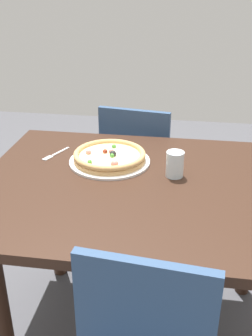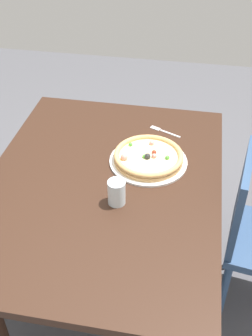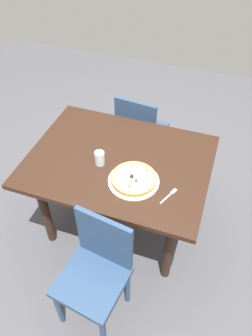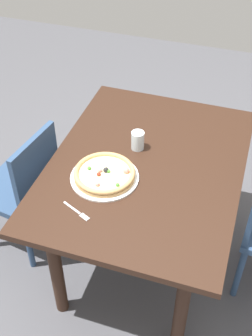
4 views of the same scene
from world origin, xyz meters
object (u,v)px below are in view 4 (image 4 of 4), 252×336
at_px(chair_near, 24,187).
at_px(plate, 105,177).
at_px(drinking_glass, 138,140).
at_px(pizza, 105,174).
at_px(fork, 78,212).
at_px(dining_table, 146,179).

distance_m(chair_near, plate, 0.62).
bearing_deg(chair_near, drinking_glass, -62.68).
bearing_deg(drinking_glass, plate, -17.28).
bearing_deg(pizza, drinking_glass, 162.84).
bearing_deg(drinking_glass, fork, -12.86).
height_order(plate, pizza, pizza).
xyz_separation_m(pizza, fork, (0.26, -0.04, -0.03)).
relative_size(chair_near, drinking_glass, 8.42).
relative_size(plate, fork, 2.21).
height_order(chair_near, plate, chair_near).
relative_size(fork, drinking_glass, 1.50).
relative_size(plate, pizza, 1.12).
distance_m(plate, fork, 0.26).
bearing_deg(plate, chair_near, -96.92).
bearing_deg(dining_table, drinking_glass, -143.12).
height_order(chair_near, drinking_glass, same).
xyz_separation_m(chair_near, pizza, (0.07, 0.54, 0.32)).
height_order(chair_near, pizza, chair_near).
bearing_deg(pizza, dining_table, 134.60).
relative_size(dining_table, fork, 8.32).
distance_m(pizza, fork, 0.26).
relative_size(chair_near, plate, 2.54).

